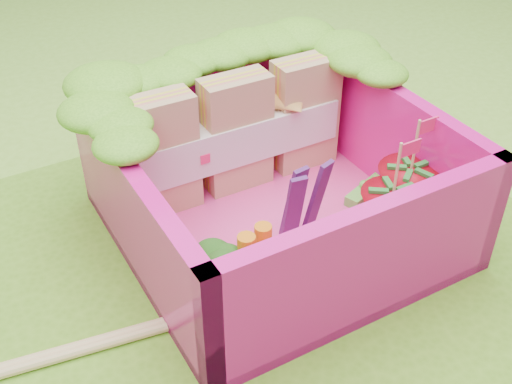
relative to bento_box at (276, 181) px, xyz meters
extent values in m
plane|color=#79BA34|center=(-0.19, -0.28, -0.31)|extent=(14.00, 14.00, 0.00)
cube|color=#5D9A22|center=(-0.19, -0.28, -0.29)|extent=(2.60, 2.60, 0.03)
cube|color=#EB3B91|center=(0.00, 0.00, -0.25)|extent=(1.30, 1.30, 0.05)
cube|color=#E4138A|center=(0.00, 0.61, 0.00)|extent=(1.30, 0.07, 0.55)
cube|color=#E4138A|center=(0.00, -0.61, 0.00)|extent=(1.30, 0.07, 0.55)
cube|color=#E4138A|center=(-0.61, 0.00, 0.00)|extent=(0.07, 1.30, 0.55)
cube|color=#E4138A|center=(0.61, 0.00, 0.00)|extent=(0.07, 1.30, 0.55)
ellipsoid|color=#40911A|center=(-0.50, 0.58, 0.33)|extent=(0.30, 0.30, 0.11)
ellipsoid|color=#40911A|center=(-0.36, 0.58, 0.33)|extent=(0.30, 0.30, 0.11)
ellipsoid|color=#40911A|center=(-0.21, 0.58, 0.33)|extent=(0.30, 0.30, 0.11)
ellipsoid|color=#40911A|center=(-0.07, 0.58, 0.33)|extent=(0.30, 0.30, 0.11)
ellipsoid|color=#40911A|center=(0.07, 0.58, 0.33)|extent=(0.30, 0.30, 0.11)
ellipsoid|color=#40911A|center=(0.21, 0.58, 0.33)|extent=(0.30, 0.30, 0.11)
ellipsoid|color=#40911A|center=(0.36, 0.58, 0.33)|extent=(0.30, 0.30, 0.11)
ellipsoid|color=#40911A|center=(0.50, 0.58, 0.33)|extent=(0.30, 0.30, 0.11)
ellipsoid|color=#40911A|center=(-0.58, 0.10, 0.33)|extent=(0.27, 0.27, 0.10)
ellipsoid|color=#40911A|center=(-0.58, 0.24, 0.33)|extent=(0.27, 0.27, 0.10)
ellipsoid|color=#40911A|center=(-0.58, 0.38, 0.33)|extent=(0.27, 0.27, 0.10)
ellipsoid|color=#40911A|center=(0.58, 0.10, 0.33)|extent=(0.27, 0.27, 0.10)
ellipsoid|color=#40911A|center=(0.58, 0.24, 0.33)|extent=(0.27, 0.27, 0.10)
ellipsoid|color=#40911A|center=(0.58, 0.38, 0.33)|extent=(0.27, 0.27, 0.10)
cube|color=tan|center=(-0.37, 0.35, 0.05)|extent=(0.31, 0.15, 0.55)
cube|color=tan|center=(0.00, 0.35, 0.05)|extent=(0.31, 0.15, 0.55)
cube|color=tan|center=(0.37, 0.35, 0.05)|extent=(0.31, 0.15, 0.55)
cube|color=white|center=(0.00, 0.35, 0.02)|extent=(1.00, 0.18, 0.20)
cylinder|color=#5D9045|center=(-0.48, -0.33, -0.16)|extent=(0.12, 0.12, 0.13)
ellipsoid|color=#184A13|center=(-0.48, -0.33, -0.04)|extent=(0.32, 0.32, 0.12)
cylinder|color=orange|center=(-0.32, -0.32, -0.08)|extent=(0.07, 0.07, 0.28)
cylinder|color=orange|center=(-0.20, -0.24, -0.11)|extent=(0.07, 0.07, 0.23)
cube|color=#551B5F|center=(-0.02, -0.17, -0.04)|extent=(0.07, 0.03, 0.38)
cube|color=#551B5F|center=(0.01, -0.13, -0.04)|extent=(0.07, 0.03, 0.38)
cube|color=#551B5F|center=(0.12, -0.14, -0.04)|extent=(0.07, 0.04, 0.38)
cone|color=red|center=(0.34, -0.36, -0.09)|extent=(0.26, 0.26, 0.26)
cylinder|color=#DBBB7B|center=(0.34, -0.36, 0.16)|extent=(0.01, 0.01, 0.24)
cube|color=#FD2A6E|center=(0.39, -0.36, 0.24)|extent=(0.10, 0.01, 0.06)
cone|color=red|center=(0.50, -0.28, -0.09)|extent=(0.28, 0.28, 0.28)
cylinder|color=#DBBB7B|center=(0.50, -0.28, 0.17)|extent=(0.01, 0.01, 0.24)
cube|color=#FD2A6E|center=(0.55, -0.28, 0.25)|extent=(0.10, 0.01, 0.06)
cube|color=#53C73E|center=(0.50, -0.03, -0.20)|extent=(0.33, 0.17, 0.05)
cube|color=#53C73E|center=(0.50, -0.27, -0.20)|extent=(0.32, 0.18, 0.05)
cube|color=#53C73E|center=(0.18, -0.37, -0.20)|extent=(0.26, 0.29, 0.05)
cube|color=#E3B77C|center=(-1.17, -0.22, -0.25)|extent=(1.99, 0.33, 0.04)
cube|color=#E3B77C|center=(-1.12, -0.20, -0.25)|extent=(1.99, 0.33, 0.04)
camera|label=1|loc=(-1.16, -1.87, 1.57)|focal=45.00mm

